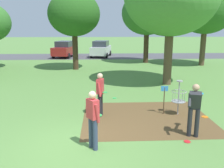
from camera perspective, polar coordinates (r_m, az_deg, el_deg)
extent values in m
plane|color=#5B8942|center=(7.43, -8.49, -14.40)|extent=(160.00, 160.00, 0.00)
cube|color=brown|center=(9.62, 7.94, -7.75)|extent=(4.83, 3.93, 0.01)
cylinder|color=#9E9EA3|center=(10.01, 15.25, -3.22)|extent=(0.05, 0.05, 1.35)
cylinder|color=#9E9EA3|center=(9.84, 15.50, 0.67)|extent=(0.24, 0.24, 0.04)
torus|color=#9E9EA3|center=(9.93, 15.35, -1.70)|extent=(0.58, 0.58, 0.02)
torus|color=#9E9EA3|center=(10.04, 15.21, -3.91)|extent=(0.55, 0.55, 0.03)
cylinder|color=#9E9EA3|center=(10.05, 15.21, -4.01)|extent=(0.48, 0.48, 0.02)
cylinder|color=gray|center=(10.06, 16.57, -2.77)|extent=(0.01, 0.01, 0.40)
cylinder|color=gray|center=(10.17, 16.07, -2.56)|extent=(0.01, 0.01, 0.40)
cylinder|color=gray|center=(10.22, 15.29, -2.45)|extent=(0.01, 0.01, 0.40)
cylinder|color=gray|center=(10.17, 14.50, -2.47)|extent=(0.01, 0.01, 0.40)
cylinder|color=gray|center=(10.06, 13.99, -2.62)|extent=(0.01, 0.01, 0.40)
cylinder|color=gray|center=(9.91, 13.97, -2.84)|extent=(0.01, 0.01, 0.40)
cylinder|color=gray|center=(9.80, 14.46, -3.06)|extent=(0.01, 0.01, 0.40)
cylinder|color=gray|center=(9.76, 15.27, -3.18)|extent=(0.01, 0.01, 0.40)
cylinder|color=gray|center=(9.80, 16.09, -3.16)|extent=(0.01, 0.01, 0.40)
cylinder|color=gray|center=(9.92, 16.59, -3.00)|extent=(0.01, 0.01, 0.40)
cylinder|color=#4C3823|center=(9.98, 12.03, -3.83)|extent=(0.04, 0.04, 1.10)
cube|color=#3384C6|center=(9.85, 12.16, -1.05)|extent=(0.28, 0.03, 0.20)
cylinder|color=#232328|center=(9.68, -2.58, -4.63)|extent=(0.14, 0.14, 0.92)
cylinder|color=#232328|center=(9.48, -2.93, -5.03)|extent=(0.14, 0.14, 0.92)
cube|color=#D1383D|center=(9.38, -2.80, -0.52)|extent=(0.31, 0.40, 0.56)
sphere|color=beige|center=(9.29, -2.83, 1.87)|extent=(0.22, 0.22, 0.22)
cylinder|color=#D1383D|center=(9.57, -2.39, -0.76)|extent=(0.18, 0.13, 0.55)
cylinder|color=#D1383D|center=(9.22, -2.98, -1.31)|extent=(0.18, 0.13, 0.55)
cylinder|color=green|center=(9.39, -1.73, -1.94)|extent=(0.22, 0.22, 0.02)
cylinder|color=#232328|center=(8.23, 17.64, -8.55)|extent=(0.14, 0.14, 0.92)
cylinder|color=#232328|center=(8.24, 19.18, -8.64)|extent=(0.14, 0.14, 0.92)
cube|color=#2D2D33|center=(8.00, 18.79, -3.66)|extent=(0.47, 0.48, 0.60)
sphere|color=tan|center=(7.95, 18.99, -0.78)|extent=(0.22, 0.22, 0.22)
cylinder|color=#2D2D33|center=(8.26, 19.93, -2.36)|extent=(0.28, 0.58, 0.21)
cylinder|color=#1E93DB|center=(8.54, 19.84, -2.07)|extent=(0.22, 0.22, 0.02)
cylinder|color=#2D2D33|center=(7.81, 17.66, -3.61)|extent=(0.25, 0.48, 0.37)
cylinder|color=#384260|center=(7.20, -4.90, -11.13)|extent=(0.14, 0.14, 0.92)
cylinder|color=#384260|center=(7.03, -3.92, -11.74)|extent=(0.14, 0.14, 0.92)
cube|color=#D1383D|center=(6.84, -4.53, -5.79)|extent=(0.38, 0.42, 0.56)
sphere|color=beige|center=(6.72, -4.59, -2.57)|extent=(0.22, 0.22, 0.22)
cylinder|color=#D1383D|center=(7.03, -5.21, -6.00)|extent=(0.19, 0.17, 0.55)
cylinder|color=#D1383D|center=(6.73, -3.50, -6.86)|extent=(0.19, 0.17, 0.55)
cylinder|color=green|center=(7.01, -3.24, -7.29)|extent=(0.22, 0.22, 0.02)
cylinder|color=green|center=(12.03, 0.60, -3.29)|extent=(0.21, 0.21, 0.02)
cylinder|color=red|center=(11.08, 18.78, -5.47)|extent=(0.22, 0.22, 0.02)
cylinder|color=red|center=(7.99, 17.12, -12.71)|extent=(0.20, 0.20, 0.02)
cylinder|color=#1E93DB|center=(11.26, -4.08, -4.49)|extent=(0.23, 0.23, 0.02)
cylinder|color=orange|center=(10.24, 20.83, -7.18)|extent=(0.26, 0.26, 0.02)
cylinder|color=brown|center=(15.09, 12.92, 5.80)|extent=(0.50, 0.50, 3.14)
cylinder|color=#422D1E|center=(20.27, -8.54, 7.43)|extent=(0.44, 0.44, 2.88)
ellipsoid|color=#285B1E|center=(20.20, -8.84, 15.85)|extent=(4.10, 4.10, 3.48)
cylinder|color=brown|center=(23.66, 20.38, 7.76)|extent=(0.48, 0.48, 3.04)
ellipsoid|color=#2D6623|center=(23.63, 21.06, 15.95)|extent=(4.98, 4.98, 4.23)
cylinder|color=#422D1E|center=(24.17, 7.94, 8.37)|extent=(0.47, 0.47, 2.89)
ellipsoid|color=#38752D|center=(24.13, 8.19, 16.05)|extent=(4.79, 4.79, 4.07)
cube|color=#4C4C51|center=(29.45, -4.23, 6.48)|extent=(36.00, 6.00, 0.01)
cube|color=maroon|center=(28.98, -10.94, 7.65)|extent=(2.58, 4.47, 0.90)
cube|color=#2D333D|center=(28.92, -11.01, 9.17)|extent=(1.98, 2.45, 0.64)
cylinder|color=black|center=(30.55, -11.70, 7.04)|extent=(0.29, 0.62, 0.60)
cylinder|color=black|center=(29.98, -8.45, 7.06)|extent=(0.29, 0.62, 0.60)
cylinder|color=black|center=(28.13, -13.52, 6.45)|extent=(0.29, 0.62, 0.60)
cylinder|color=black|center=(27.51, -10.01, 6.47)|extent=(0.29, 0.62, 0.60)
cube|color=silver|center=(28.92, -2.59, 7.87)|extent=(2.56, 4.46, 0.90)
cube|color=#2D333D|center=(28.86, -2.60, 9.39)|extent=(1.97, 2.44, 0.64)
cylinder|color=black|center=(30.41, -3.80, 7.26)|extent=(0.29, 0.62, 0.60)
cylinder|color=black|center=(30.09, -0.42, 7.22)|extent=(0.29, 0.62, 0.60)
cylinder|color=black|center=(27.88, -4.90, 6.70)|extent=(0.29, 0.62, 0.60)
cylinder|color=black|center=(27.53, -1.23, 6.67)|extent=(0.29, 0.62, 0.60)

